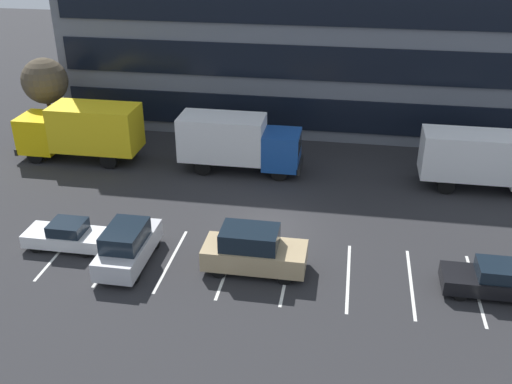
{
  "coord_description": "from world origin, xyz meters",
  "views": [
    {
      "loc": [
        3.68,
        -26.24,
        15.51
      ],
      "look_at": [
        -0.92,
        1.18,
        1.4
      ],
      "focal_mm": 40.91,
      "sensor_mm": 36.0,
      "label": 1
    }
  ],
  "objects_px": {
    "sedan_white": "(66,235)",
    "box_truck_blue": "(237,141)",
    "suv_silver": "(128,245)",
    "box_truck_white": "(482,159)",
    "sedan_black": "(492,280)",
    "bare_tree": "(45,81)",
    "suv_tan": "(253,250)",
    "box_truck_yellow_all": "(81,129)"
  },
  "relations": [
    {
      "from": "sedan_white",
      "to": "box_truck_blue",
      "type": "bearing_deg",
      "value": 57.52
    },
    {
      "from": "suv_silver",
      "to": "sedan_white",
      "type": "relative_size",
      "value": 1.13
    },
    {
      "from": "box_truck_white",
      "to": "sedan_black",
      "type": "relative_size",
      "value": 1.77
    },
    {
      "from": "sedan_white",
      "to": "bare_tree",
      "type": "xyz_separation_m",
      "value": [
        -7.41,
        13.31,
        3.6
      ]
    },
    {
      "from": "suv_tan",
      "to": "sedan_black",
      "type": "distance_m",
      "value": 10.53
    },
    {
      "from": "sedan_white",
      "to": "box_truck_white",
      "type": "bearing_deg",
      "value": 25.69
    },
    {
      "from": "box_truck_yellow_all",
      "to": "suv_tan",
      "type": "bearing_deg",
      "value": -39.32
    },
    {
      "from": "suv_silver",
      "to": "suv_tan",
      "type": "xyz_separation_m",
      "value": [
        5.88,
        0.45,
        0.06
      ]
    },
    {
      "from": "sedan_black",
      "to": "box_truck_yellow_all",
      "type": "bearing_deg",
      "value": 155.41
    },
    {
      "from": "suv_tan",
      "to": "suv_silver",
      "type": "bearing_deg",
      "value": -175.63
    },
    {
      "from": "suv_tan",
      "to": "box_truck_yellow_all",
      "type": "bearing_deg",
      "value": 140.68
    },
    {
      "from": "suv_tan",
      "to": "bare_tree",
      "type": "relative_size",
      "value": 0.81
    },
    {
      "from": "box_truck_yellow_all",
      "to": "bare_tree",
      "type": "xyz_separation_m",
      "value": [
        -3.69,
        2.96,
        2.18
      ]
    },
    {
      "from": "suv_tan",
      "to": "sedan_black",
      "type": "height_order",
      "value": "suv_tan"
    },
    {
      "from": "box_truck_blue",
      "to": "suv_silver",
      "type": "distance_m",
      "value": 11.62
    },
    {
      "from": "box_truck_white",
      "to": "sedan_black",
      "type": "distance_m",
      "value": 10.76
    },
    {
      "from": "suv_silver",
      "to": "sedan_white",
      "type": "xyz_separation_m",
      "value": [
        -3.53,
        0.85,
        -0.31
      ]
    },
    {
      "from": "box_truck_yellow_all",
      "to": "bare_tree",
      "type": "height_order",
      "value": "bare_tree"
    },
    {
      "from": "sedan_white",
      "to": "suv_tan",
      "type": "relative_size",
      "value": 0.83
    },
    {
      "from": "box_truck_yellow_all",
      "to": "sedan_black",
      "type": "bearing_deg",
      "value": -24.59
    },
    {
      "from": "suv_silver",
      "to": "bare_tree",
      "type": "relative_size",
      "value": 0.76
    },
    {
      "from": "box_truck_blue",
      "to": "sedan_black",
      "type": "height_order",
      "value": "box_truck_blue"
    },
    {
      "from": "box_truck_blue",
      "to": "suv_tan",
      "type": "height_order",
      "value": "box_truck_blue"
    },
    {
      "from": "suv_silver",
      "to": "box_truck_white",
      "type": "bearing_deg",
      "value": 32.05
    },
    {
      "from": "sedan_white",
      "to": "sedan_black",
      "type": "relative_size",
      "value": 0.94
    },
    {
      "from": "box_truck_yellow_all",
      "to": "sedan_black",
      "type": "distance_m",
      "value": 26.05
    },
    {
      "from": "box_truck_white",
      "to": "sedan_black",
      "type": "height_order",
      "value": "box_truck_white"
    },
    {
      "from": "box_truck_white",
      "to": "box_truck_blue",
      "type": "bearing_deg",
      "value": 179.37
    },
    {
      "from": "box_truck_blue",
      "to": "suv_tan",
      "type": "xyz_separation_m",
      "value": [
        2.84,
        -10.72,
        -0.95
      ]
    },
    {
      "from": "suv_silver",
      "to": "suv_tan",
      "type": "distance_m",
      "value": 5.9
    },
    {
      "from": "sedan_white",
      "to": "bare_tree",
      "type": "relative_size",
      "value": 0.67
    },
    {
      "from": "box_truck_yellow_all",
      "to": "suv_silver",
      "type": "relative_size",
      "value": 1.8
    },
    {
      "from": "box_truck_white",
      "to": "suv_silver",
      "type": "height_order",
      "value": "box_truck_white"
    },
    {
      "from": "suv_silver",
      "to": "box_truck_yellow_all",
      "type": "bearing_deg",
      "value": 122.88
    },
    {
      "from": "box_truck_yellow_all",
      "to": "box_truck_white",
      "type": "bearing_deg",
      "value": -0.45
    },
    {
      "from": "sedan_white",
      "to": "suv_tan",
      "type": "height_order",
      "value": "suv_tan"
    },
    {
      "from": "suv_silver",
      "to": "sedan_black",
      "type": "relative_size",
      "value": 1.07
    },
    {
      "from": "box_truck_blue",
      "to": "bare_tree",
      "type": "relative_size",
      "value": 1.3
    },
    {
      "from": "box_truck_white",
      "to": "bare_tree",
      "type": "xyz_separation_m",
      "value": [
        -28.51,
        3.15,
        2.34
      ]
    },
    {
      "from": "box_truck_white",
      "to": "box_truck_yellow_all",
      "type": "xyz_separation_m",
      "value": [
        -24.82,
        0.19,
        0.17
      ]
    },
    {
      "from": "box_truck_blue",
      "to": "suv_silver",
      "type": "relative_size",
      "value": 1.71
    },
    {
      "from": "box_truck_blue",
      "to": "suv_tan",
      "type": "relative_size",
      "value": 1.61
    }
  ]
}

